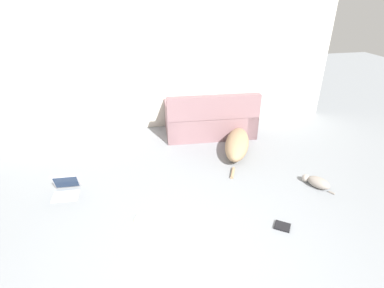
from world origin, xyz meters
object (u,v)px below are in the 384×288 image
Objects in this scene: couch at (210,120)px; laptop_open at (66,188)px; dog at (237,142)px; cat at (317,182)px; book_black at (282,226)px; book_cream at (142,219)px.

couch reaches higher than laptop_open.
dog is 2.79m from laptop_open.
cat is 3.52m from laptop_open.
dog is (0.29, -0.78, -0.11)m from couch.
dog is at bearing 16.20° from laptop_open.
cat reaches higher than book_black.
cat is 1.31× the size of laptop_open.
cat is at bearing -6.92° from laptop_open.
couch reaches higher than cat.
couch is at bearing -2.95° from cat.
laptop_open is at bearing 50.25° from cat.
book_black is (-0.10, -1.91, -0.16)m from dog.
cat reaches higher than book_cream.
laptop_open reaches higher than book_cream.
couch is 4.86× the size of laptop_open.
couch is 3.72× the size of cat.
dog is 6.51× the size of book_black.
laptop_open is at bearing 34.38° from couch.
dog is at bearing 1.12° from cat.
book_cream is 1.69m from book_black.
dog reaches higher than laptop_open.
couch is 2.29m from cat.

